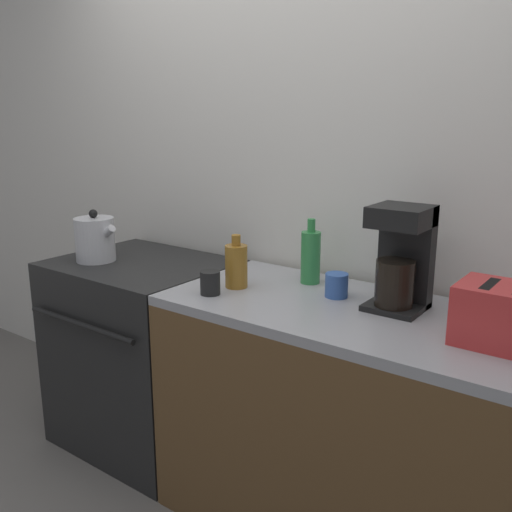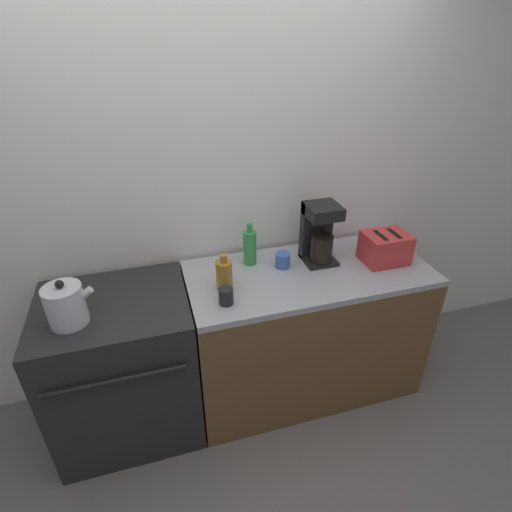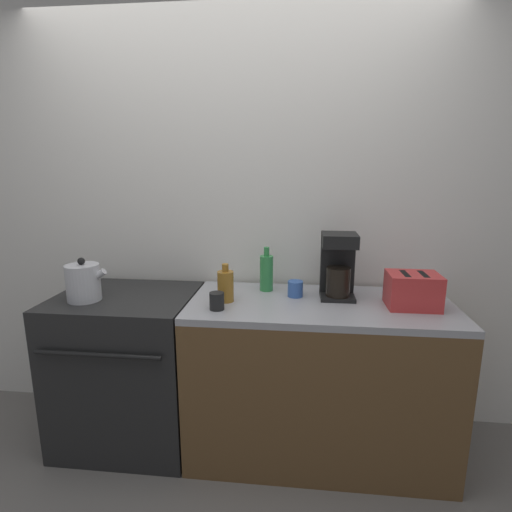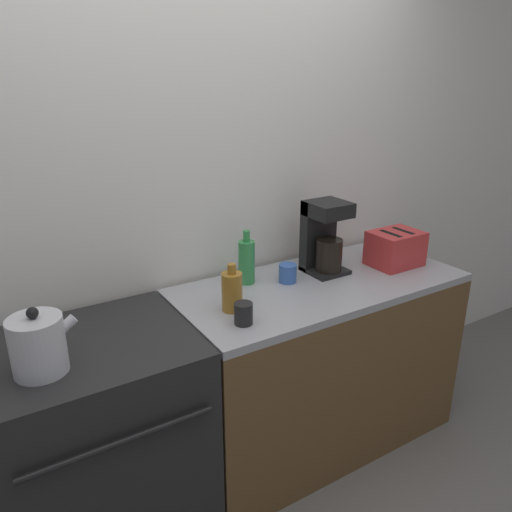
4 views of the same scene
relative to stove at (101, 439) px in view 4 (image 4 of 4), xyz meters
The scene contains 10 objects.
wall_back 1.10m from the stove, 32.47° to the left, with size 8.00×0.05×2.60m.
stove is the anchor object (origin of this frame).
counter_block 1.10m from the stove, ahead, with size 1.41×0.64×0.89m.
kettle 0.57m from the stove, 149.37° to the right, with size 0.22×0.18×0.24m.
toaster 1.65m from the stove, ahead, with size 0.26×0.20×0.18m.
coffee_maker 1.35m from the stove, ahead, with size 0.19×0.19×0.36m.
bottle_amber 0.79m from the stove, ahead, with size 0.09×0.09×0.21m.
bottle_green 0.98m from the stove, 12.87° to the left, with size 0.08×0.08×0.26m.
cup_black 0.76m from the stove, 16.41° to the right, with size 0.07×0.07×0.09m.
cup_blue 1.08m from the stove, ahead, with size 0.08×0.08×0.09m.
Camera 4 is at (-0.92, -1.38, 1.83)m, focal length 35.00 mm.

